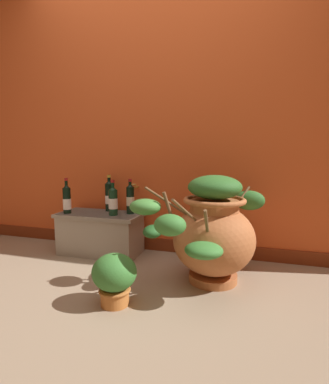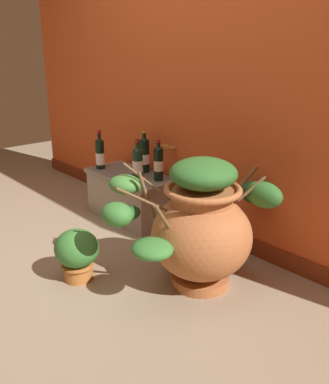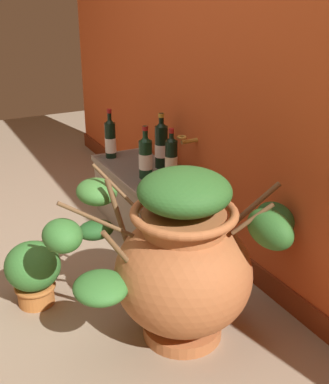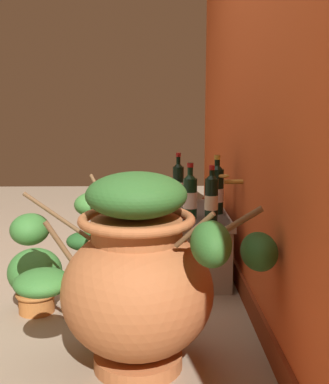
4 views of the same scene
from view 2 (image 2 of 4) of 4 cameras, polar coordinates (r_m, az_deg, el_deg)
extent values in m
plane|color=gray|center=(2.66, -13.28, -11.26)|extent=(7.00, 7.00, 0.00)
cube|color=#D15123|center=(3.03, 5.91, 18.68)|extent=(4.40, 0.20, 2.60)
cube|color=maroon|center=(3.22, 3.89, -3.97)|extent=(4.40, 0.02, 0.12)
cylinder|color=#B28433|center=(3.17, 0.77, 5.82)|extent=(0.02, 0.10, 0.02)
torus|color=#B28433|center=(3.13, 0.09, 6.21)|extent=(0.06, 0.06, 0.01)
cylinder|color=#B26638|center=(2.55, 4.78, -11.47)|extent=(0.34, 0.34, 0.06)
ellipsoid|color=#B26638|center=(2.42, 4.96, -5.87)|extent=(0.57, 0.57, 0.49)
cylinder|color=#B26638|center=(2.33, 5.12, -0.88)|extent=(0.33, 0.33, 0.10)
torus|color=#B26638|center=(2.32, 5.16, 0.32)|extent=(0.43, 0.43, 0.04)
cylinder|color=brown|center=(2.22, -2.89, -1.10)|extent=(0.10, 0.29, 0.19)
ellipsoid|color=#387A33|center=(2.21, -6.38, -3.00)|extent=(0.19, 0.16, 0.13)
cylinder|color=brown|center=(2.56, 10.27, 0.99)|extent=(0.03, 0.28, 0.19)
ellipsoid|color=#235623|center=(2.67, 11.91, -0.08)|extent=(0.20, 0.13, 0.14)
cylinder|color=brown|center=(2.41, -2.33, -0.68)|extent=(0.10, 0.07, 0.30)
ellipsoid|color=#235623|center=(2.49, -4.96, -2.87)|extent=(0.12, 0.17, 0.08)
cylinder|color=brown|center=(2.43, -2.40, 1.41)|extent=(0.26, 0.16, 0.21)
ellipsoid|color=#428438|center=(2.50, -5.29, 1.01)|extent=(0.21, 0.18, 0.11)
cylinder|color=brown|center=(2.18, -0.07, -3.72)|extent=(0.02, 0.13, 0.20)
ellipsoid|color=#387A33|center=(2.19, -1.67, -7.63)|extent=(0.23, 0.21, 0.09)
cylinder|color=brown|center=(2.35, 11.59, 0.45)|extent=(0.11, 0.13, 0.15)
ellipsoid|color=#2D6628|center=(2.37, 13.14, -0.32)|extent=(0.23, 0.13, 0.15)
ellipsoid|color=#2D6628|center=(2.29, 5.23, 2.49)|extent=(0.37, 0.37, 0.16)
cube|color=#9E9384|center=(3.38, -4.59, -0.57)|extent=(0.71, 0.35, 0.37)
cube|color=gray|center=(3.32, -4.66, 2.17)|extent=(0.75, 0.37, 0.03)
cylinder|color=black|center=(3.46, -8.62, 4.94)|extent=(0.07, 0.07, 0.23)
cone|color=black|center=(3.43, -8.72, 6.97)|extent=(0.07, 0.07, 0.04)
cylinder|color=black|center=(3.43, -8.75, 7.49)|extent=(0.03, 0.03, 0.09)
cylinder|color=maroon|center=(3.42, -8.78, 8.01)|extent=(0.03, 0.03, 0.02)
cylinder|color=silver|center=(3.47, -8.59, 4.45)|extent=(0.07, 0.07, 0.09)
cylinder|color=black|center=(3.15, -3.62, 3.60)|extent=(0.08, 0.08, 0.22)
cone|color=black|center=(3.12, -3.66, 5.79)|extent=(0.08, 0.08, 0.04)
cylinder|color=black|center=(3.11, -3.68, 6.32)|extent=(0.03, 0.03, 0.09)
cylinder|color=maroon|center=(3.10, -3.69, 6.88)|extent=(0.03, 0.03, 0.02)
cylinder|color=silver|center=(3.15, -3.61, 3.46)|extent=(0.08, 0.08, 0.09)
cylinder|color=black|center=(3.12, -0.81, 3.68)|extent=(0.07, 0.07, 0.24)
cone|color=black|center=(3.09, -0.82, 6.01)|extent=(0.07, 0.07, 0.04)
cylinder|color=black|center=(3.09, -0.82, 6.43)|extent=(0.03, 0.03, 0.07)
cylinder|color=maroon|center=(3.08, -0.83, 6.84)|extent=(0.03, 0.03, 0.02)
cylinder|color=beige|center=(3.13, -0.81, 3.56)|extent=(0.07, 0.07, 0.08)
cylinder|color=black|center=(3.33, -2.70, 4.80)|extent=(0.08, 0.08, 0.25)
cone|color=black|center=(3.30, -2.74, 7.17)|extent=(0.08, 0.08, 0.04)
cylinder|color=black|center=(3.29, -2.75, 7.62)|extent=(0.03, 0.03, 0.08)
cylinder|color=#B7932D|center=(3.29, -2.76, 8.09)|extent=(0.03, 0.03, 0.02)
cylinder|color=silver|center=(3.33, -2.70, 4.47)|extent=(0.08, 0.08, 0.08)
cylinder|color=#C17033|center=(2.62, -11.44, -10.31)|extent=(0.17, 0.17, 0.10)
torus|color=#B2672E|center=(2.60, -11.50, -9.56)|extent=(0.19, 0.19, 0.02)
ellipsoid|color=#387A33|center=(2.55, -11.67, -7.37)|extent=(0.27, 0.26, 0.22)
camera|label=1|loc=(1.36, -57.32, -8.27)|focal=28.08mm
camera|label=3|loc=(0.74, 54.00, 17.87)|focal=46.52mm
camera|label=4|loc=(1.72, 56.33, -0.24)|focal=46.89mm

